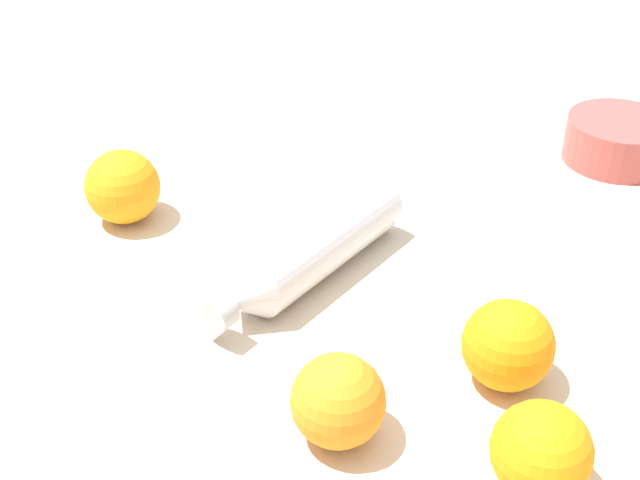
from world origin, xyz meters
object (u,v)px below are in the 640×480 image
orange_0 (338,401)px  orange_1 (508,345)px  water_bottle (307,249)px  orange_3 (125,185)px  orange_2 (541,451)px  ceramic_bowl (618,140)px

orange_0 → orange_1: size_ratio=0.96×
water_bottle → orange_0: bearing=45.7°
water_bottle → orange_3: 0.23m
orange_1 → water_bottle: bearing=-27.5°
orange_2 → orange_3: 0.52m
orange_0 → ceramic_bowl: orange_0 is taller
orange_1 → orange_3: size_ratio=0.95×
orange_0 → ceramic_bowl: 0.57m
water_bottle → orange_1: bearing=87.4°
water_bottle → orange_3: size_ratio=3.07×
water_bottle → orange_2: (-0.23, 0.21, 0.00)m
orange_2 → ceramic_bowl: bearing=-99.0°
orange_1 → ceramic_bowl: bearing=-104.9°
water_bottle → orange_1: orange_1 is taller
orange_3 → ceramic_bowl: size_ratio=0.64×
water_bottle → ceramic_bowl: size_ratio=1.96×
water_bottle → orange_2: 0.31m
orange_2 → orange_0: bearing=-5.5°
orange_1 → orange_2: size_ratio=1.05×
water_bottle → ceramic_bowl: (-0.31, -0.32, -0.01)m
water_bottle → ceramic_bowl: water_bottle is taller
orange_3 → water_bottle: bearing=163.9°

